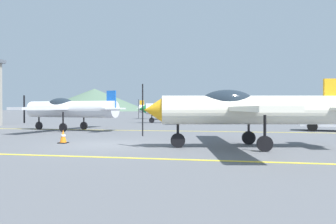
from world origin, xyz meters
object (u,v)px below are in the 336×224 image
Objects in this scene: airplane_far at (176,108)px; traffic_cone_front at (63,137)px; airplane_near at (243,109)px; airplane_mid at (68,109)px; car_sedan at (335,118)px; airplane_back at (165,108)px.

airplane_far is 19.59m from traffic_cone_front.
traffic_cone_front is (-7.62, 0.19, -1.21)m from airplane_near.
airplane_mid is at bearing 146.70° from airplane_near.
airplane_near is 15.06× the size of traffic_cone_front.
car_sedan is at bearing 57.12° from airplane_near.
airplane_near is 7.71m from traffic_cone_front.
traffic_cone_front is at bearing -87.23° from airplane_back.
airplane_mid is 15.06× the size of traffic_cone_front.
airplane_mid is 1.01× the size of airplane_far.
airplane_mid is at bearing -95.23° from airplane_back.
car_sedan is 7.80× the size of traffic_cone_front.
airplane_mid is 8.17m from traffic_cone_front.
airplane_back is at bearing 92.77° from traffic_cone_front.
airplane_mid is 1.93× the size of car_sedan.
airplane_far is 15.55m from car_sedan.
airplane_back reaches higher than car_sedan.
airplane_near is 1.93× the size of car_sedan.
airplane_mid and airplane_far have the same top height.
car_sedan is (17.75, 2.64, -0.65)m from airplane_mid.
airplane_far reaches higher than car_sedan.
airplane_near and airplane_mid have the same top height.
airplane_far and airplane_back have the same top height.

